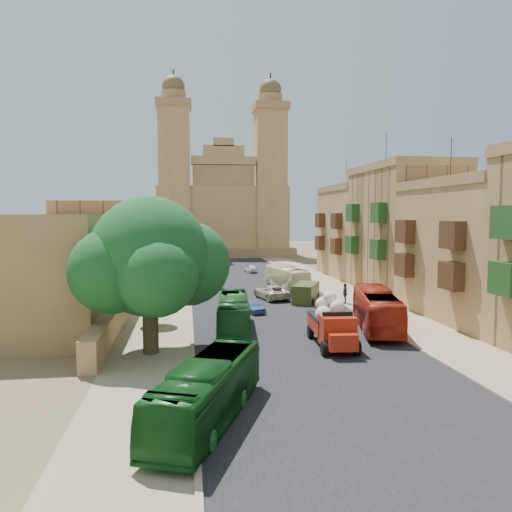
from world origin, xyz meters
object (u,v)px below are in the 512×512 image
object	(u,v)px
car_white_a	(216,283)
car_cream	(271,292)
street_tree_d	(168,249)
car_white_b	(251,269)
church	(221,209)
red_truck	(332,323)
bus_cream_east	(287,277)
bus_red_east	(377,309)
car_blue_b	(218,264)
car_blue_a	(252,306)
car_dkblue	(210,269)
bus_green_south	(208,391)
street_tree_b	(159,266)
ficus_tree	(151,261)
bus_green_north	(233,313)
pedestrian_a	(394,320)
street_tree_a	(151,288)
street_tree_c	(165,255)
pedestrian_c	(345,293)
olive_pickup	(306,293)

from	to	relation	value
car_white_a	car_cream	distance (m)	9.60
street_tree_d	car_white_b	bearing A→B (deg)	-13.32
church	red_truck	bearing A→B (deg)	-88.57
street_tree_d	bus_cream_east	size ratio (longest dim) A/B	0.55
bus_red_east	car_blue_b	bearing A→B (deg)	-64.91
car_blue_a	car_white_b	bearing A→B (deg)	61.85
bus_red_east	car_dkblue	xyz separation A→B (m)	(-10.55, 36.08, -0.73)
bus_green_south	car_dkblue	size ratio (longest dim) A/B	1.85
street_tree_b	street_tree_d	world-z (taller)	street_tree_d
ficus_tree	street_tree_b	bearing A→B (deg)	91.67
bus_green_north	car_dkblue	bearing A→B (deg)	95.35
street_tree_d	red_truck	world-z (taller)	street_tree_d
church	street_tree_b	bearing A→B (deg)	-100.38
street_tree_d	pedestrian_a	world-z (taller)	street_tree_d
street_tree_a	street_tree_d	xyz separation A→B (m)	(0.00, 36.00, 0.51)
street_tree_d	bus_cream_east	xyz separation A→B (m)	(14.00, -18.72, -2.07)
car_white_b	ficus_tree	bearing A→B (deg)	61.67
street_tree_a	bus_cream_east	world-z (taller)	street_tree_a
ficus_tree	red_truck	xyz separation A→B (m)	(11.28, 0.02, -4.13)
bus_green_south	car_white_a	xyz separation A→B (m)	(2.51, 36.93, -0.69)
ficus_tree	red_truck	bearing A→B (deg)	0.09
car_blue_b	bus_green_south	bearing A→B (deg)	-101.44
street_tree_d	car_cream	distance (m)	28.21
car_dkblue	car_white_b	xyz separation A→B (m)	(5.92, 0.77, -0.17)
street_tree_c	pedestrian_a	bearing A→B (deg)	-58.40
church	ficus_tree	distance (m)	75.30
bus_green_south	bus_cream_east	bearing A→B (deg)	95.27
street_tree_c	car_blue_a	xyz separation A→B (m)	(8.22, -20.48, -2.91)
bus_red_east	pedestrian_c	distance (m)	10.50
car_white_b	car_blue_b	distance (m)	7.80
ficus_tree	car_cream	size ratio (longest dim) A/B	1.88
street_tree_c	car_white_a	world-z (taller)	street_tree_c
olive_pickup	car_white_a	xyz separation A→B (m)	(-7.99, 10.36, -0.28)
street_tree_b	car_white_b	distance (m)	24.45
red_truck	bus_red_east	size ratio (longest dim) A/B	0.57
bus_green_south	bus_cream_east	xyz separation A→B (m)	(10.50, 35.85, -0.00)
bus_green_north	pedestrian_c	distance (m)	15.01
ficus_tree	street_tree_b	size ratio (longest dim) A/B	1.92
car_cream	red_truck	bearing A→B (deg)	79.74
street_tree_b	car_dkblue	size ratio (longest dim) A/B	1.00
car_white_a	car_white_b	world-z (taller)	car_white_a
red_truck	car_blue_b	world-z (taller)	red_truck
street_tree_a	car_blue_a	size ratio (longest dim) A/B	1.33
street_tree_b	bus_green_north	size ratio (longest dim) A/B	0.54
church	street_tree_d	bearing A→B (deg)	-108.09
bus_cream_east	car_blue_a	xyz separation A→B (m)	(-5.78, -13.75, -0.73)
ficus_tree	pedestrian_c	world-z (taller)	ficus_tree
car_blue_b	bus_red_east	bearing A→B (deg)	-85.76
red_truck	car_blue_b	bearing A→B (deg)	95.25
car_cream	car_blue_b	world-z (taller)	car_cream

